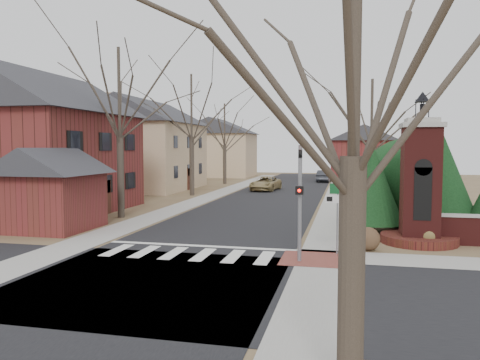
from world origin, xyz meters
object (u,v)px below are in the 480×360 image
(sign_post, at_px, (337,204))
(traffic_signal_pole, at_px, (300,190))
(brick_gate_monument, at_px, (420,193))
(distant_car, at_px, (325,176))
(pickup_truck, at_px, (266,184))

(sign_post, bearing_deg, traffic_signal_pole, -132.43)
(brick_gate_monument, xyz_separation_m, distant_car, (-5.60, 35.58, -1.47))
(traffic_signal_pole, distance_m, brick_gate_monument, 6.47)
(traffic_signal_pole, xyz_separation_m, brick_gate_monument, (4.70, 4.42, -0.42))
(pickup_truck, bearing_deg, distant_car, 74.63)
(brick_gate_monument, distance_m, distant_car, 36.04)
(traffic_signal_pole, xyz_separation_m, sign_post, (1.29, 1.41, -0.64))
(sign_post, distance_m, brick_gate_monument, 4.55)
(sign_post, bearing_deg, brick_gate_monument, 41.42)
(brick_gate_monument, bearing_deg, distant_car, 98.95)
(traffic_signal_pole, bearing_deg, brick_gate_monument, 43.24)
(brick_gate_monument, relative_size, distant_car, 1.53)
(traffic_signal_pole, distance_m, distant_car, 40.05)
(pickup_truck, bearing_deg, brick_gate_monument, -59.00)
(sign_post, xyz_separation_m, brick_gate_monument, (3.41, 3.01, 0.22))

